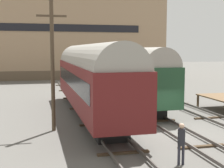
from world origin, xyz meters
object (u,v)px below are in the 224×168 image
at_px(train_car_maroon, 91,75).
at_px(person_worker, 181,140).
at_px(utility_pole, 53,64).
at_px(train_car_green, 130,73).

height_order(train_car_maroon, person_worker, train_car_maroon).
height_order(train_car_maroon, utility_pole, utility_pole).
relative_size(train_car_green, train_car_maroon, 0.83).
bearing_deg(train_car_maroon, train_car_green, 40.57).
distance_m(train_car_maroon, utility_pole, 4.89).
xyz_separation_m(train_car_maroon, utility_pole, (-3.01, -3.70, 1.07)).
height_order(train_car_green, person_worker, train_car_green).
relative_size(train_car_green, person_worker, 8.35).
bearing_deg(person_worker, utility_pole, 124.80).
height_order(train_car_green, utility_pole, utility_pole).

